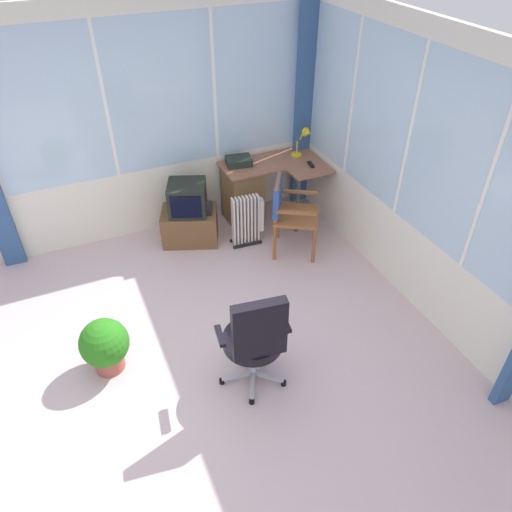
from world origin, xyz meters
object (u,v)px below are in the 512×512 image
office_chair (256,337)px  potted_plant (105,345)px  wooden_armchair (286,207)px  space_heater (248,220)px  tv_remote (311,165)px  paper_tray (239,161)px  tv_on_stand (189,216)px  desk_lamp (305,138)px  desk (247,192)px

office_chair → potted_plant: office_chair is taller
wooden_armchair → space_heater: wooden_armchair is taller
potted_plant → tv_remote: bearing=27.4°
potted_plant → wooden_armchair: bearing=23.4°
paper_tray → wooden_armchair: bearing=-75.5°
wooden_armchair → tv_on_stand: wooden_armchair is taller
tv_remote → space_heater: tv_remote is taller
desk_lamp → tv_remote: 0.35m
office_chair → tv_on_stand: (0.15, 2.26, -0.24)m
paper_tray → tv_on_stand: 0.89m
desk → tv_on_stand: bearing=-170.1°
tv_on_stand → potted_plant: size_ratio=1.45×
wooden_armchair → office_chair: size_ratio=0.87×
tv_remote → wooden_armchair: (-0.56, -0.48, -0.18)m
desk → office_chair: office_chair is taller
tv_remote → tv_on_stand: (-1.51, 0.14, -0.42)m
desk → desk_lamp: desk_lamp is taller
wooden_armchair → potted_plant: wooden_armchair is taller
tv_remote → space_heater: size_ratio=0.24×
tv_on_stand → space_heater: bearing=-28.5°
paper_tray → wooden_armchair: 0.90m
tv_remote → office_chair: office_chair is taller
desk_lamp → space_heater: 1.24m
tv_on_stand → desk_lamp: bearing=4.3°
space_heater → potted_plant: bearing=-146.3°
tv_remote → tv_on_stand: tv_remote is taller
wooden_armchair → office_chair: bearing=-123.7°
desk → desk_lamp: size_ratio=3.24×
office_chair → tv_on_stand: 2.28m
wooden_armchair → office_chair: 1.98m
space_heater → desk_lamp: bearing=25.1°
tv_on_stand → wooden_armchair: bearing=-33.1°
desk → paper_tray: paper_tray is taller
desk_lamp → paper_tray: (-0.82, 0.12, -0.20)m
office_chair → tv_on_stand: bearing=86.3°
office_chair → space_heater: 2.09m
desk_lamp → potted_plant: 3.36m
tv_remote → tv_on_stand: 1.57m
wooden_armchair → paper_tray: bearing=104.5°
paper_tray → space_heater: 0.74m
desk → paper_tray: bearing=124.8°
desk_lamp → potted_plant: bearing=-149.0°
tv_on_stand → tv_remote: bearing=-5.2°
desk_lamp → office_chair: 2.95m
paper_tray → office_chair: (-0.88, -2.49, -0.21)m
office_chair → space_heater: office_chair is taller
office_chair → paper_tray: bearing=70.6°
tv_remote → office_chair: 2.70m
desk → wooden_armchair: size_ratio=1.34×
desk_lamp → paper_tray: desk_lamp is taller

